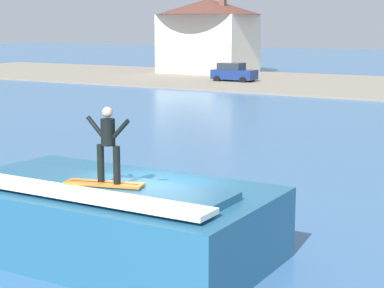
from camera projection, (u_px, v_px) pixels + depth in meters
The scene contains 6 objects.
ground_plane at pixel (152, 250), 16.15m from camera, with size 260.00×260.00×0.00m, color #3B6797.
wave_crest at pixel (110, 219), 15.73m from camera, with size 7.64×4.24×1.88m.
surfboard at pixel (104, 184), 14.86m from camera, with size 1.86×0.88×0.06m.
surfer at pixel (108, 140), 14.65m from camera, with size 1.17×0.32×1.71m.
car_near_shore at pixel (233, 72), 62.20m from camera, with size 4.17×2.12×1.86m.
house_with_chimney at pixel (208, 31), 72.55m from camera, with size 11.62×11.62×8.70m.
Camera 1 is at (8.64, -12.82, 5.45)m, focal length 61.97 mm.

